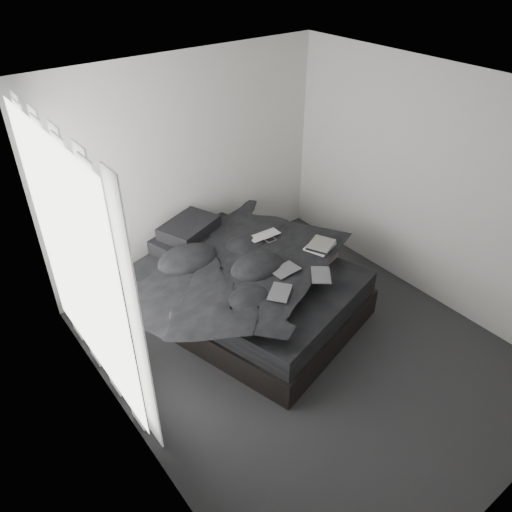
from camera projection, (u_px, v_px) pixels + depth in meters
floor at (303, 350)px, 5.16m from camera, size 3.60×4.20×0.01m
ceiling at (321, 98)px, 3.71m from camera, size 3.60×4.20×0.01m
wall_back at (188, 168)px, 5.82m from camera, size 3.60×0.01×2.60m
wall_left at (123, 328)px, 3.53m from camera, size 0.01×4.20×2.60m
wall_right at (434, 190)px, 5.34m from camera, size 0.01×4.20×2.60m
window_left at (77, 264)px, 4.10m from camera, size 0.02×2.00×2.30m
curtain_left at (85, 269)px, 4.17m from camera, size 0.06×2.12×2.48m
bed at (248, 301)px, 5.59m from camera, size 2.27×2.67×0.31m
mattress at (248, 281)px, 5.43m from camera, size 2.19×2.58×0.24m
duvet at (252, 263)px, 5.26m from camera, size 2.14×2.33×0.27m
pillow_lower at (184, 241)px, 5.73m from camera, size 0.79×0.63×0.16m
pillow_upper at (189, 228)px, 5.69m from camera, size 0.76×0.65×0.14m
laptop at (267, 232)px, 5.51m from camera, size 0.38×0.25×0.03m
comic_a at (280, 285)px, 4.72m from camera, size 0.34×0.33×0.01m
comic_b at (286, 263)px, 5.02m from camera, size 0.30×0.20×0.01m
comic_c at (322, 267)px, 4.94m from camera, size 0.33×0.34×0.01m
side_stand at (114, 334)px, 4.89m from camera, size 0.45×0.45×0.65m
papers at (110, 308)px, 4.71m from camera, size 0.31×0.29×0.01m
floor_books at (178, 328)px, 5.33m from camera, size 0.20×0.24×0.15m
box_lower at (316, 288)px, 5.79m from camera, size 0.50×0.44×0.31m
box_mid at (319, 269)px, 5.64m from camera, size 0.48×0.43×0.23m
box_upper at (319, 255)px, 5.52m from camera, size 0.44×0.39×0.16m
art_book_white at (320, 247)px, 5.47m from camera, size 0.38×0.34×0.03m
art_book_snake at (321, 245)px, 5.46m from camera, size 0.38×0.35×0.03m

